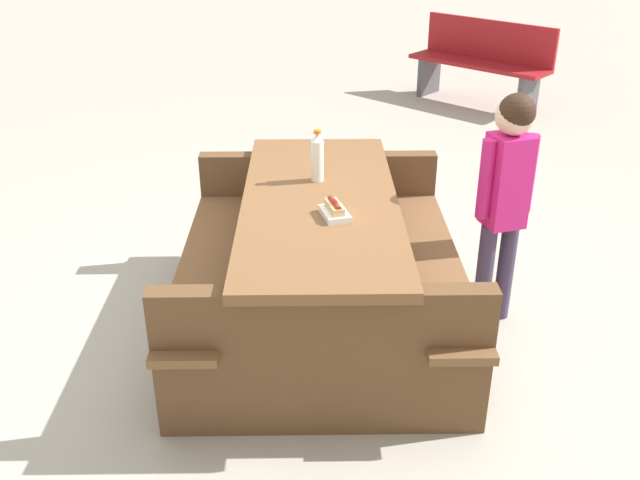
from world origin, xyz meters
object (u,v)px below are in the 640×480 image
park_bench_near (482,61)px  hotdog_tray (335,210)px  picnic_table (320,254)px  soda_bottle (317,157)px  child_in_coat (507,182)px

park_bench_near → hotdog_tray: bearing=-12.5°
park_bench_near → picnic_table: bearing=-14.1°
soda_bottle → child_in_coat: size_ratio=0.22×
soda_bottle → child_in_coat: bearing=88.6°
soda_bottle → park_bench_near: size_ratio=0.19×
hotdog_tray → child_in_coat: 0.91m
soda_bottle → park_bench_near: soda_bottle is taller
picnic_table → park_bench_near: 4.65m
soda_bottle → park_bench_near: 4.45m
soda_bottle → child_in_coat: (0.02, 0.95, -0.08)m
child_in_coat → park_bench_near: size_ratio=0.86×
picnic_table → hotdog_tray: (0.19, 0.09, 0.34)m
picnic_table → soda_bottle: (-0.24, -0.04, 0.43)m
picnic_table → hotdog_tray: 0.40m
soda_bottle → hotdog_tray: (0.43, 0.14, -0.10)m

